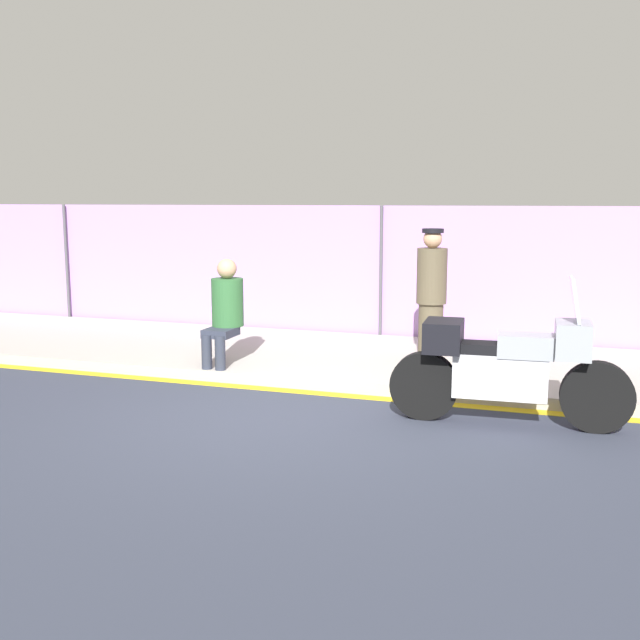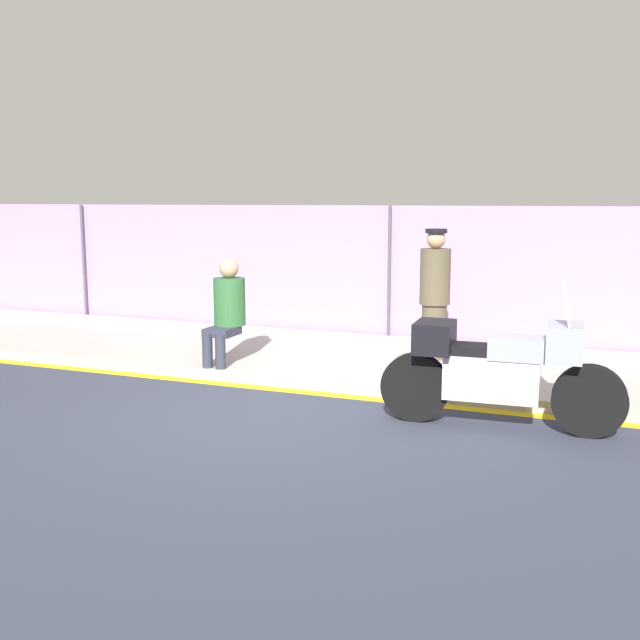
% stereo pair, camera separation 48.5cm
% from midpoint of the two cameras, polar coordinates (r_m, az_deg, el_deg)
% --- Properties ---
extents(ground_plane, '(120.00, 120.00, 0.00)m').
position_cam_midpoint_polar(ground_plane, '(7.58, -1.95, -7.48)').
color(ground_plane, '#333847').
extents(sidewalk, '(41.66, 3.03, 0.13)m').
position_cam_midpoint_polar(sidewalk, '(9.98, 4.16, -3.01)').
color(sidewalk, '#ADA89E').
rests_on(sidewalk, ground_plane).
extents(curb_paint_stripe, '(41.66, 0.18, 0.01)m').
position_cam_midpoint_polar(curb_paint_stripe, '(8.52, 0.90, -5.56)').
color(curb_paint_stripe, gold).
rests_on(curb_paint_stripe, ground_plane).
extents(storefront_fence, '(39.57, 0.17, 2.08)m').
position_cam_midpoint_polar(storefront_fence, '(11.36, 6.65, 3.41)').
color(storefront_fence, '#AD7FC6').
rests_on(storefront_fence, ground_plane).
extents(motorcycle, '(2.31, 0.57, 1.46)m').
position_cam_midpoint_polar(motorcycle, '(7.37, 15.25, -3.57)').
color(motorcycle, black).
rests_on(motorcycle, ground_plane).
extents(officer_standing, '(0.39, 0.39, 1.67)m').
position_cam_midpoint_polar(officer_standing, '(9.70, 10.16, 2.02)').
color(officer_standing, brown).
rests_on(officer_standing, sidewalk).
extents(person_seated_on_curb, '(0.40, 0.68, 1.31)m').
position_cam_midpoint_polar(person_seated_on_curb, '(9.38, -5.63, 1.09)').
color(person_seated_on_curb, '#2D3342').
rests_on(person_seated_on_curb, sidewalk).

